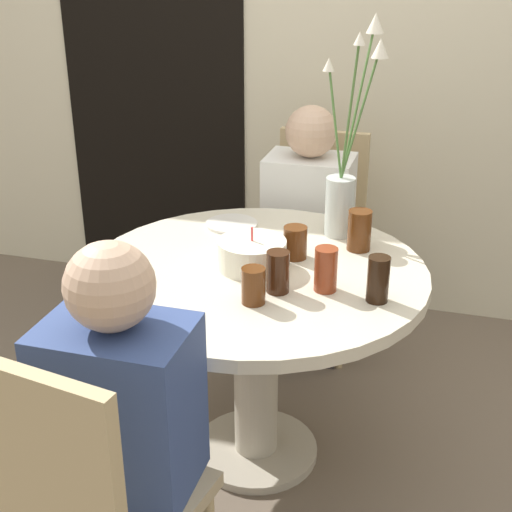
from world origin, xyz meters
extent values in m
plane|color=#6B5B4C|center=(0.00, 0.00, 0.00)|extent=(16.00, 16.00, 0.00)
cube|color=beige|center=(0.00, 1.27, 1.30)|extent=(8.00, 0.05, 2.60)
cube|color=black|center=(-0.86, 1.24, 1.02)|extent=(0.90, 0.01, 2.05)
cylinder|color=beige|center=(0.00, 0.00, 0.70)|extent=(1.07, 1.07, 0.04)
cylinder|color=#B7AD99|center=(0.00, 0.00, 0.35)|extent=(0.15, 0.15, 0.65)
cylinder|color=#B7AD99|center=(0.00, 0.00, 0.01)|extent=(0.43, 0.43, 0.03)
cube|color=tan|center=(0.02, 0.79, 0.43)|extent=(0.41, 0.41, 0.04)
cube|color=tan|center=(0.02, 0.97, 0.68)|extent=(0.38, 0.04, 0.46)
cylinder|color=tan|center=(-0.16, 0.63, 0.21)|extent=(0.03, 0.03, 0.41)
cylinder|color=tan|center=(0.18, 0.62, 0.21)|extent=(0.03, 0.03, 0.41)
cylinder|color=tan|center=(-0.15, 0.97, 0.21)|extent=(0.03, 0.03, 0.41)
cylinder|color=tan|center=(0.19, 0.96, 0.21)|extent=(0.03, 0.03, 0.41)
cube|color=tan|center=(-0.14, -0.78, 0.43)|extent=(0.46, 0.46, 0.04)
cube|color=tan|center=(-0.17, -0.96, 0.68)|extent=(0.38, 0.10, 0.46)
cylinder|color=tan|center=(-0.27, -0.58, 0.21)|extent=(0.03, 0.03, 0.41)
cylinder|color=white|center=(-0.01, 0.00, 0.76)|extent=(0.21, 0.21, 0.09)
cylinder|color=#E54C4C|center=(-0.01, 0.00, 0.83)|extent=(0.01, 0.01, 0.04)
cylinder|color=silver|center=(0.20, 0.34, 0.82)|extent=(0.10, 0.10, 0.20)
cylinder|color=#4C7538|center=(0.24, 0.38, 1.13)|extent=(0.10, 0.09, 0.42)
cone|color=silver|center=(0.29, 0.42, 1.33)|extent=(0.06, 0.06, 0.06)
cylinder|color=#4C7538|center=(0.22, 0.30, 1.15)|extent=(0.05, 0.09, 0.46)
cone|color=silver|center=(0.24, 0.26, 1.38)|extent=(0.04, 0.04, 0.04)
cylinder|color=#4C7538|center=(0.23, 0.41, 1.16)|extent=(0.07, 0.15, 0.48)
cone|color=silver|center=(0.26, 0.49, 1.40)|extent=(0.06, 0.06, 0.06)
cylinder|color=#4C7538|center=(0.16, 0.38, 1.10)|extent=(0.08, 0.09, 0.36)
cone|color=silver|center=(0.13, 0.42, 1.27)|extent=(0.04, 0.04, 0.04)
cylinder|color=silver|center=(-0.18, 0.32, 0.72)|extent=(0.18, 0.18, 0.01)
cylinder|color=#33190C|center=(0.10, -0.14, 0.78)|extent=(0.07, 0.07, 0.12)
cylinder|color=#51280F|center=(0.06, -0.22, 0.77)|extent=(0.07, 0.07, 0.11)
cylinder|color=maroon|center=(0.23, -0.09, 0.78)|extent=(0.07, 0.07, 0.13)
cylinder|color=#51280F|center=(0.28, 0.23, 0.78)|extent=(0.08, 0.08, 0.13)
cylinder|color=black|center=(0.39, -0.12, 0.78)|extent=(0.06, 0.06, 0.13)
cylinder|color=#51280F|center=(0.10, 0.11, 0.77)|extent=(0.08, 0.08, 0.10)
cube|color=#383333|center=(0.01, 0.71, 0.23)|extent=(0.31, 0.24, 0.45)
cube|color=white|center=(0.01, 0.71, 0.66)|extent=(0.34, 0.24, 0.42)
sphere|color=#D1A889|center=(0.01, 0.71, 0.97)|extent=(0.20, 0.20, 0.20)
cube|color=#33477F|center=(-0.12, -0.70, 0.66)|extent=(0.34, 0.24, 0.42)
sphere|color=#D1A889|center=(-0.12, -0.70, 0.97)|extent=(0.20, 0.20, 0.20)
camera|label=1|loc=(0.55, -1.92, 1.65)|focal=50.00mm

